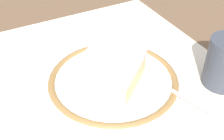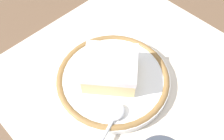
# 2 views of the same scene
# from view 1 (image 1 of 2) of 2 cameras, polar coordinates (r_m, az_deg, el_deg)

# --- Properties ---
(ground_plane) EXTENTS (2.40, 2.40, 0.00)m
(ground_plane) POSITION_cam_1_polar(r_m,az_deg,el_deg) (0.53, -1.47, -1.05)
(ground_plane) COLOR brown
(placemat) EXTENTS (0.47, 0.43, 0.00)m
(placemat) POSITION_cam_1_polar(r_m,az_deg,el_deg) (0.53, -1.47, -0.99)
(placemat) COLOR beige
(placemat) RESTS_ON ground_plane
(plate) EXTENTS (0.22, 0.22, 0.02)m
(plate) POSITION_cam_1_polar(r_m,az_deg,el_deg) (0.50, 0.00, -2.32)
(plate) COLOR white
(plate) RESTS_ON placemat
(cake_slice) EXTENTS (0.13, 0.13, 0.05)m
(cake_slice) POSITION_cam_1_polar(r_m,az_deg,el_deg) (0.47, -0.26, 0.12)
(cake_slice) COLOR beige
(cake_slice) RESTS_ON plate
(spoon) EXTENTS (0.12, 0.05, 0.01)m
(spoon) POSITION_cam_1_polar(r_m,az_deg,el_deg) (0.48, 10.48, -3.20)
(spoon) COLOR silver
(spoon) RESTS_ON plate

